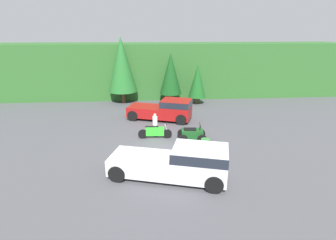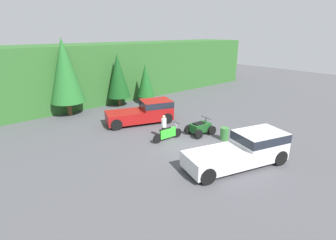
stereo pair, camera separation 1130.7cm
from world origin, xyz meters
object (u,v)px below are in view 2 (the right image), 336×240
(quad_atv, at_px, (200,128))
(steel_barrel, at_px, (224,134))
(dirt_bike, at_px, (168,134))
(pickup_truck_red, at_px, (146,111))
(rider_person, at_px, (164,126))
(pickup_truck_second, at_px, (245,149))

(quad_atv, xyz_separation_m, steel_barrel, (0.55, -1.79, -0.04))
(dirt_bike, height_order, quad_atv, quad_atv)
(pickup_truck_red, distance_m, quad_atv, 4.99)
(pickup_truck_red, xyz_separation_m, dirt_bike, (-1.03, -4.04, -0.49))
(rider_person, bearing_deg, steel_barrel, -44.73)
(dirt_bike, height_order, rider_person, rider_person)
(dirt_bike, distance_m, quad_atv, 2.61)
(rider_person, bearing_deg, pickup_truck_second, -80.69)
(dirt_bike, relative_size, steel_barrel, 2.71)
(pickup_truck_red, relative_size, dirt_bike, 2.39)
(steel_barrel, bearing_deg, pickup_truck_second, -124.07)
(pickup_truck_second, height_order, rider_person, pickup_truck_second)
(pickup_truck_second, distance_m, dirt_bike, 5.58)
(pickup_truck_red, bearing_deg, pickup_truck_second, -71.03)
(pickup_truck_red, height_order, rider_person, pickup_truck_red)
(pickup_truck_second, bearing_deg, steel_barrel, 72.01)
(rider_person, distance_m, steel_barrel, 4.26)
(steel_barrel, bearing_deg, quad_atv, 107.06)
(pickup_truck_red, relative_size, quad_atv, 2.76)
(steel_barrel, bearing_deg, pickup_truck_red, 107.34)
(pickup_truck_second, bearing_deg, rider_person, 116.09)
(pickup_truck_red, xyz_separation_m, quad_atv, (1.49, -4.74, -0.48))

